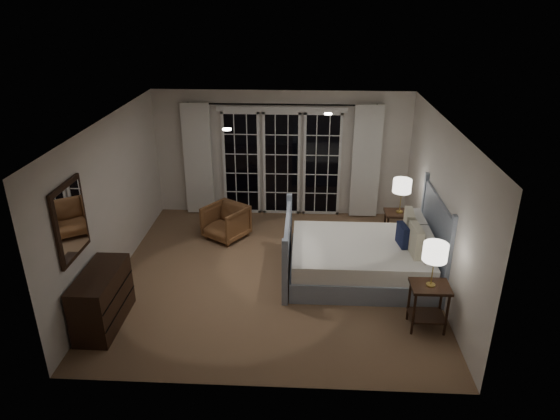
{
  "coord_description": "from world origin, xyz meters",
  "views": [
    {
      "loc": [
        0.46,
        -6.95,
        4.19
      ],
      "look_at": [
        0.09,
        0.21,
        1.05
      ],
      "focal_mm": 32.0,
      "sensor_mm": 36.0,
      "label": 1
    }
  ],
  "objects_px": {
    "bed": "(363,257)",
    "nightstand_right": "(398,224)",
    "nightstand_left": "(429,300)",
    "armchair": "(226,222)",
    "lamp_right": "(402,186)",
    "dresser": "(102,299)",
    "lamp_left": "(435,253)"
  },
  "relations": [
    {
      "from": "nightstand_right",
      "to": "dresser",
      "type": "bearing_deg",
      "value": -149.71
    },
    {
      "from": "lamp_right",
      "to": "armchair",
      "type": "bearing_deg",
      "value": 177.48
    },
    {
      "from": "bed",
      "to": "armchair",
      "type": "height_order",
      "value": "bed"
    },
    {
      "from": "armchair",
      "to": "dresser",
      "type": "distance_m",
      "value": 2.97
    },
    {
      "from": "nightstand_left",
      "to": "armchair",
      "type": "bearing_deg",
      "value": 140.78
    },
    {
      "from": "bed",
      "to": "nightstand_right",
      "type": "distance_m",
      "value": 1.33
    },
    {
      "from": "nightstand_right",
      "to": "armchair",
      "type": "bearing_deg",
      "value": 177.48
    },
    {
      "from": "bed",
      "to": "lamp_right",
      "type": "bearing_deg",
      "value": 56.95
    },
    {
      "from": "nightstand_left",
      "to": "armchair",
      "type": "distance_m",
      "value": 4.02
    },
    {
      "from": "lamp_right",
      "to": "bed",
      "type": "bearing_deg",
      "value": -123.05
    },
    {
      "from": "nightstand_left",
      "to": "lamp_left",
      "type": "xyz_separation_m",
      "value": [
        0.0,
        -0.0,
        0.71
      ]
    },
    {
      "from": "nightstand_right",
      "to": "lamp_right",
      "type": "distance_m",
      "value": 0.71
    },
    {
      "from": "armchair",
      "to": "dresser",
      "type": "bearing_deg",
      "value": -81.29
    },
    {
      "from": "nightstand_left",
      "to": "nightstand_right",
      "type": "xyz_separation_m",
      "value": [
        -0.01,
        2.4,
        -0.01
      ]
    },
    {
      "from": "bed",
      "to": "nightstand_right",
      "type": "relative_size",
      "value": 3.61
    },
    {
      "from": "lamp_left",
      "to": "armchair",
      "type": "relative_size",
      "value": 0.88
    },
    {
      "from": "bed",
      "to": "armchair",
      "type": "relative_size",
      "value": 3.36
    },
    {
      "from": "nightstand_left",
      "to": "lamp_left",
      "type": "height_order",
      "value": "lamp_left"
    },
    {
      "from": "bed",
      "to": "armchair",
      "type": "distance_m",
      "value": 2.69
    },
    {
      "from": "lamp_left",
      "to": "armchair",
      "type": "xyz_separation_m",
      "value": [
        -3.11,
        2.54,
        -0.83
      ]
    },
    {
      "from": "lamp_left",
      "to": "lamp_right",
      "type": "distance_m",
      "value": 2.4
    },
    {
      "from": "nightstand_right",
      "to": "dresser",
      "type": "relative_size",
      "value": 0.58
    },
    {
      "from": "armchair",
      "to": "dresser",
      "type": "xyz_separation_m",
      "value": [
        -1.26,
        -2.69,
        0.08
      ]
    },
    {
      "from": "nightstand_left",
      "to": "nightstand_right",
      "type": "bearing_deg",
      "value": 90.18
    },
    {
      "from": "bed",
      "to": "dresser",
      "type": "height_order",
      "value": "bed"
    },
    {
      "from": "nightstand_left",
      "to": "lamp_right",
      "type": "bearing_deg",
      "value": 90.18
    },
    {
      "from": "nightstand_left",
      "to": "armchair",
      "type": "xyz_separation_m",
      "value": [
        -3.11,
        2.54,
        -0.12
      ]
    },
    {
      "from": "nightstand_left",
      "to": "lamp_right",
      "type": "height_order",
      "value": "lamp_right"
    },
    {
      "from": "dresser",
      "to": "nightstand_left",
      "type": "bearing_deg",
      "value": 1.94
    },
    {
      "from": "lamp_right",
      "to": "nightstand_right",
      "type": "bearing_deg",
      "value": -26.57
    },
    {
      "from": "lamp_right",
      "to": "lamp_left",
      "type": "bearing_deg",
      "value": -89.82
    },
    {
      "from": "dresser",
      "to": "bed",
      "type": "bearing_deg",
      "value": 21.54
    }
  ]
}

